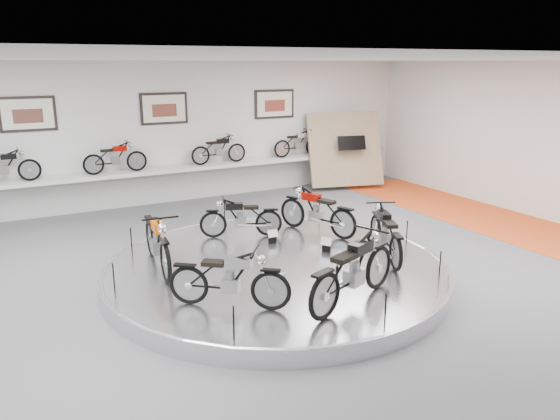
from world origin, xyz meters
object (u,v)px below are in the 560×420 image
bike_a (317,211)px  bike_b (241,217)px  display_platform (276,271)px  bike_d (229,278)px  bike_c (157,240)px  bike_e (354,270)px  shelf (170,170)px  bike_f (386,233)px

bike_a → bike_b: 1.68m
display_platform → bike_a: 2.21m
bike_a → bike_d: bearing=107.7°
bike_d → display_platform: bearing=79.4°
bike_a → bike_c: 3.71m
bike_b → bike_a: bearing=-176.4°
bike_c → bike_e: bike_e is taller
bike_c → shelf: bearing=166.0°
display_platform → bike_e: 2.22m
display_platform → bike_a: bearing=36.6°
display_platform → bike_b: bearing=86.6°
bike_a → bike_e: size_ratio=0.91×
bike_a → bike_d: size_ratio=1.07×
bike_e → bike_b: bearing=70.9°
bike_a → bike_d: (-3.20, -2.57, -0.03)m
display_platform → bike_e: size_ratio=3.35×
shelf → bike_f: (2.01, -7.10, -0.19)m
bike_b → bike_c: bike_c is taller
bike_a → bike_f: size_ratio=1.01×
bike_e → display_platform: bearing=75.6°
display_platform → bike_f: (2.01, -0.70, 0.66)m
display_platform → bike_e: bike_e is taller
bike_b → bike_e: size_ratio=0.79×
shelf → bike_f: 7.38m
shelf → bike_e: bearing=-88.3°
bike_a → bike_f: 1.99m
bike_e → bike_a: bearing=45.5°
shelf → bike_c: 5.90m
display_platform → bike_f: size_ratio=3.72×
shelf → bike_b: bearing=-88.7°
bike_b → bike_f: bike_f is taller
display_platform → bike_f: bike_f is taller
bike_b → bike_e: bearing=114.6°
bike_b → bike_d: size_ratio=0.92×
bike_a → bike_c: bike_c is taller
bike_c → bike_d: 2.21m
shelf → bike_b: size_ratio=7.32×
shelf → bike_e: 8.50m
bike_c → bike_f: size_ratio=1.08×
shelf → bike_d: bike_d is taller
bike_c → bike_e: size_ratio=0.97×
bike_e → bike_c: bearing=106.2°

